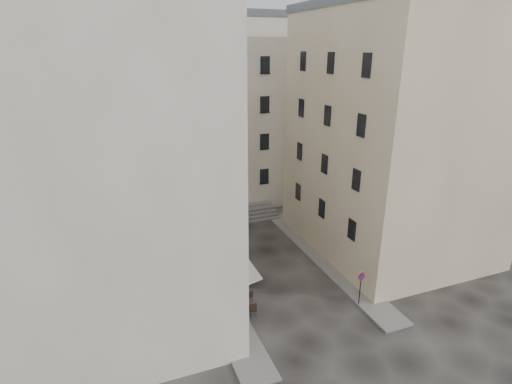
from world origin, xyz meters
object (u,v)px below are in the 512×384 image
bistro_table_b (244,297)px  no_parking_sign (361,282)px  bistro_table_a (245,311)px  pedestrian (245,271)px

bistro_table_b → no_parking_sign: bearing=-23.5°
no_parking_sign → bistro_table_a: no_parking_sign is taller
no_parking_sign → bistro_table_a: bearing=165.3°
bistro_table_a → bistro_table_b: size_ratio=1.23×
bistro_table_a → pedestrian: (1.38, 3.78, 0.35)m
pedestrian → bistro_table_a: bearing=36.6°
bistro_table_a → pedestrian: size_ratio=0.82×
pedestrian → bistro_table_b: bearing=34.6°
pedestrian → no_parking_sign: bearing=104.9°
no_parking_sign → bistro_table_a: 7.44m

